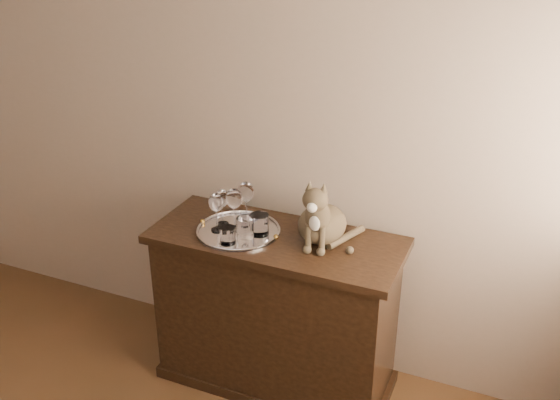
% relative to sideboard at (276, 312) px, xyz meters
% --- Properties ---
extents(wall_back, '(4.00, 0.10, 2.70)m').
position_rel_sideboard_xyz_m(wall_back, '(-0.60, 0.31, 0.93)').
color(wall_back, tan).
rests_on(wall_back, ground).
extents(sideboard, '(1.20, 0.50, 0.85)m').
position_rel_sideboard_xyz_m(sideboard, '(0.00, 0.00, 0.00)').
color(sideboard, black).
rests_on(sideboard, ground).
extents(tray, '(0.40, 0.40, 0.01)m').
position_rel_sideboard_xyz_m(tray, '(-0.18, -0.03, 0.43)').
color(tray, silver).
rests_on(tray, sideboard).
extents(wine_glass_a, '(0.07, 0.07, 0.18)m').
position_rel_sideboard_xyz_m(wine_glass_a, '(-0.28, 0.00, 0.52)').
color(wine_glass_a, silver).
rests_on(wine_glass_a, tray).
extents(wine_glass_b, '(0.08, 0.08, 0.21)m').
position_rel_sideboard_xyz_m(wine_glass_b, '(-0.19, 0.07, 0.54)').
color(wine_glass_b, silver).
rests_on(wine_glass_b, tray).
extents(wine_glass_c, '(0.07, 0.07, 0.19)m').
position_rel_sideboard_xyz_m(wine_glass_c, '(-0.28, -0.06, 0.53)').
color(wine_glass_c, silver).
rests_on(wine_glass_c, tray).
extents(wine_glass_d, '(0.08, 0.08, 0.21)m').
position_rel_sideboard_xyz_m(wine_glass_d, '(-0.21, -0.02, 0.54)').
color(wine_glass_d, silver).
rests_on(wine_glass_d, tray).
extents(tumbler_a, '(0.08, 0.08, 0.09)m').
position_rel_sideboard_xyz_m(tumbler_a, '(-0.13, -0.06, 0.48)').
color(tumbler_a, silver).
rests_on(tumbler_a, tray).
extents(tumbler_b, '(0.07, 0.07, 0.08)m').
position_rel_sideboard_xyz_m(tumbler_b, '(-0.17, -0.16, 0.47)').
color(tumbler_b, silver).
rests_on(tumbler_b, tray).
extents(tumbler_c, '(0.09, 0.09, 0.10)m').
position_rel_sideboard_xyz_m(tumbler_c, '(-0.08, -0.02, 0.48)').
color(tumbler_c, silver).
rests_on(tumbler_c, tray).
extents(cat, '(0.36, 0.34, 0.34)m').
position_rel_sideboard_xyz_m(cat, '(0.21, 0.06, 0.60)').
color(cat, '#4C3B2D').
rests_on(cat, sideboard).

